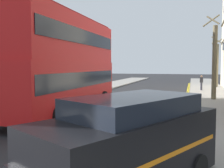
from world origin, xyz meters
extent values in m
cube|color=gray|center=(6.50, 16.00, 0.07)|extent=(4.00, 80.00, 0.14)
cube|color=gray|center=(-6.50, 16.00, 0.07)|extent=(4.00, 80.00, 0.14)
cube|color=yellow|center=(4.40, 14.00, 0.00)|extent=(0.10, 56.00, 0.01)
cube|color=yellow|center=(4.24, 14.00, 0.00)|extent=(0.10, 56.00, 0.01)
cube|color=red|center=(-2.34, 11.04, 1.74)|extent=(2.66, 10.84, 2.60)
cube|color=red|center=(-2.34, 11.04, 4.29)|extent=(2.61, 10.62, 2.50)
cube|color=black|center=(-2.34, 11.04, 2.04)|extent=(2.68, 10.40, 0.84)
cube|color=black|center=(-2.34, 11.04, 4.39)|extent=(2.67, 10.19, 0.80)
cube|color=yellow|center=(-2.42, 16.42, 3.29)|extent=(2.00, 0.09, 0.44)
cube|color=maroon|center=(-2.34, 11.04, 5.59)|extent=(2.39, 9.75, 0.10)
cylinder|color=black|center=(-3.64, 14.37, 0.52)|extent=(0.32, 1.04, 1.04)
cylinder|color=black|center=(-1.14, 14.40, 0.52)|extent=(0.32, 1.04, 1.04)
cylinder|color=black|center=(-3.54, 7.67, 0.52)|extent=(0.32, 1.04, 1.04)
cylinder|color=black|center=(-1.04, 7.71, 0.52)|extent=(0.32, 1.04, 1.04)
cube|color=black|center=(3.40, 2.86, 0.94)|extent=(3.84, 5.05, 1.50)
cube|color=black|center=(3.47, 2.99, 1.74)|extent=(2.92, 3.50, 0.76)
cube|color=orange|center=(3.40, 2.86, 0.99)|extent=(3.69, 4.72, 0.10)
cylinder|color=black|center=(4.87, 3.74, 0.34)|extent=(0.51, 0.71, 0.68)
cylinder|color=black|center=(3.26, 4.56, 0.34)|extent=(0.51, 0.71, 0.68)
cylinder|color=#2D2D38|center=(5.71, 27.58, 0.56)|extent=(0.22, 0.22, 0.85)
cube|color=#26262B|center=(5.71, 27.58, 1.27)|extent=(0.34, 0.22, 0.56)
sphere|color=#9E7051|center=(5.71, 27.58, 1.66)|extent=(0.20, 0.20, 0.20)
cylinder|color=#6B6047|center=(6.39, 19.58, 3.06)|extent=(0.37, 0.37, 5.84)
cylinder|color=#6B6047|center=(6.11, 20.21, 6.46)|extent=(1.35, 0.69, 1.05)
cylinder|color=#6B6047|center=(6.17, 19.14, 6.32)|extent=(0.99, 0.58, 0.78)
cylinder|color=#6B6047|center=(7.72, 33.24, 2.85)|extent=(0.38, 0.38, 5.43)
cylinder|color=#6B6047|center=(8.47, 33.42, 6.11)|extent=(0.50, 1.57, 1.16)
cylinder|color=#6B6047|center=(7.82, 33.71, 5.91)|extent=(1.03, 0.33, 0.77)
cylinder|color=#6B6047|center=(7.19, 33.35, 5.95)|extent=(0.35, 1.14, 0.84)
cylinder|color=#6B6047|center=(7.59, 32.61, 6.01)|extent=(1.33, 0.40, 0.98)
camera|label=1|loc=(4.69, -2.76, 2.79)|focal=42.13mm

